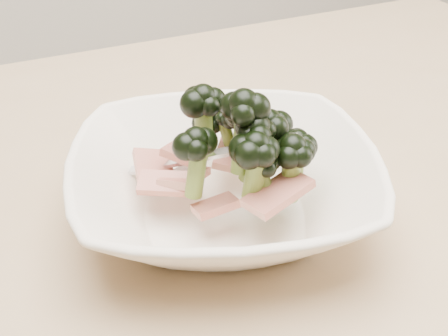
{
  "coord_description": "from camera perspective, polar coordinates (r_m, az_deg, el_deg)",
  "views": [
    {
      "loc": [
        -0.24,
        -0.46,
        1.08
      ],
      "look_at": [
        -0.04,
        -0.05,
        0.8
      ],
      "focal_mm": 50.0,
      "sensor_mm": 36.0,
      "label": 1
    }
  ],
  "objects": [
    {
      "name": "dining_table",
      "position": [
        0.67,
        0.89,
        -7.91
      ],
      "size": [
        1.2,
        0.8,
        0.75
      ],
      "color": "tan",
      "rests_on": "ground"
    },
    {
      "name": "broccoli_dish",
      "position": [
        0.54,
        0.3,
        -0.85
      ],
      "size": [
        0.34,
        0.34,
        0.13
      ],
      "color": "#F3E3CD",
      "rests_on": "dining_table"
    }
  ]
}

